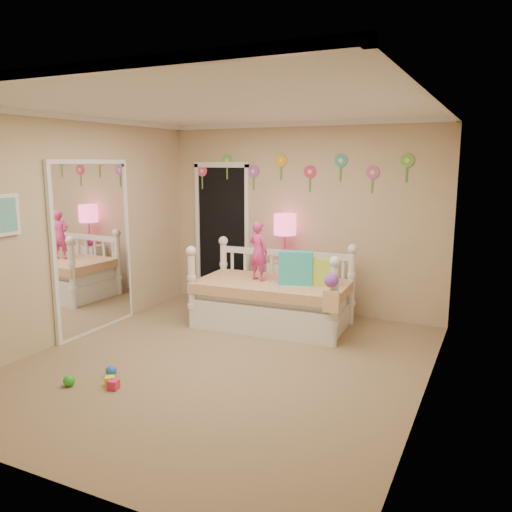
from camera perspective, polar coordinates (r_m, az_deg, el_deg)
The scene contains 18 objects.
floor at distance 5.53m, azimuth -3.71°, elevation -11.72°, with size 4.00×4.50×0.01m, color #7F684C.
ceiling at distance 5.15m, azimuth -4.06°, elevation 16.19°, with size 4.00×4.50×0.01m, color white.
back_wall at distance 7.21m, azimuth 4.98°, elevation 4.15°, with size 4.00×0.01×2.60m, color tan.
left_wall at distance 6.40m, azimuth -19.69°, elevation 2.80°, with size 0.01×4.50×2.60m, color tan.
right_wall at distance 4.55m, azimuth 18.62°, elevation 0.00°, with size 0.01×4.50×2.60m, color tan.
crown_molding at distance 5.14m, azimuth -4.05°, elevation 15.85°, with size 4.00×4.50×0.06m, color white, non-canonical shape.
daybed at distance 6.57m, azimuth 1.82°, elevation -3.30°, with size 1.93×1.04×1.05m, color white, non-canonical shape.
pillow_turquoise at distance 6.36m, azimuth 4.39°, elevation -1.33°, with size 0.41×0.14×0.41m, color #29BFCD.
pillow_lime at distance 6.35m, azimuth 6.88°, elevation -1.76°, with size 0.35×0.13×0.33m, color #AED841.
child at distance 6.54m, azimuth 0.26°, elevation 0.55°, with size 0.28×0.18×0.76m, color #E2338E.
nightstand at distance 7.27m, azimuth 3.14°, elevation -3.41°, with size 0.42×0.32×0.69m, color white.
table_lamp at distance 7.12m, azimuth 3.20°, elevation 2.82°, with size 0.31×0.31×0.68m.
closet_doorway at distance 7.75m, azimuth -3.78°, elevation 2.63°, with size 0.90×0.04×2.07m, color black.
flower_decals at distance 7.19m, azimuth 4.34°, elevation 9.26°, with size 3.40×0.02×0.50m, color #B2668C, non-canonical shape.
mirror_closet at distance 6.62m, azimuth -17.48°, elevation 0.97°, with size 0.07×1.30×2.10m, color white.
wall_picture at distance 5.75m, azimuth -25.99°, elevation 4.08°, with size 0.05×0.34×0.42m, color white.
hanging_bag at distance 5.78m, azimuth 8.19°, elevation -4.17°, with size 0.20×0.16×0.36m, color beige, non-canonical shape.
toy_scatter at distance 5.43m, azimuth -16.20°, elevation -11.92°, with size 0.80×1.30×0.11m, color #996666, non-canonical shape.
Camera 1 is at (2.52, -4.45, 2.08)m, focal length 36.30 mm.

